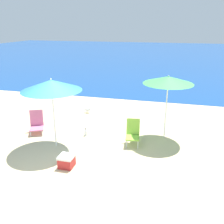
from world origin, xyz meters
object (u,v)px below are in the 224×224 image
Objects in this scene: beach_umbrella_blue at (51,85)px; water_bottle at (86,133)px; seagull at (87,110)px; cooler_box at (67,161)px; beach_chair_lime at (133,132)px; beach_chair_pink at (37,123)px; beach_umbrella_green at (168,80)px.

beach_umbrella_blue is 2.13m from water_bottle.
beach_umbrella_blue reaches higher than seagull.
water_bottle is 2.29m from seagull.
water_bottle is 0.68× the size of cooler_box.
beach_chair_lime is 1.68m from water_bottle.
beach_chair_lime is 2.95× the size of water_bottle.
cooler_box is at bearing -136.62° from beach_chair_lime.
beach_chair_pink is 1.00× the size of beach_chair_lime.
beach_chair_pink is at bearing 145.20° from beach_umbrella_blue.
beach_umbrella_blue is at bearing -60.21° from beach_chair_pink.
beach_umbrella_green is 2.72× the size of beach_chair_lime.
water_bottle is at bearing -168.37° from beach_umbrella_green.
cooler_box reaches higher than water_bottle.
water_bottle is at bearing 55.95° from beach_umbrella_blue.
seagull is at bearing 102.67° from cooler_box.
beach_chair_pink is at bearing -170.99° from beach_umbrella_green.
beach_umbrella_blue is 5.56× the size of cooler_box.
beach_umbrella_blue is 2.20m from cooler_box.
beach_umbrella_blue is 2.83m from beach_chair_lime.
beach_chair_pink is 3.38m from beach_chair_lime.
water_bottle is at bearing 96.00° from cooler_box.
beach_umbrella_green is at bearing 24.42° from beach_umbrella_blue.
beach_chair_lime reaches higher than water_bottle.
cooler_box is at bearing -68.49° from beach_chair_pink.
cooler_box is 4.24m from seagull.
seagull is (-0.93, 4.13, -0.03)m from cooler_box.
cooler_box is at bearing -51.46° from beach_umbrella_blue.
beach_chair_pink reaches higher than cooler_box.
beach_umbrella_green is 5.51× the size of cooler_box.
beach_umbrella_blue is 8.12× the size of water_bottle.
beach_umbrella_green reaches higher than beach_chair_pink.
water_bottle is 1.98m from cooler_box.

